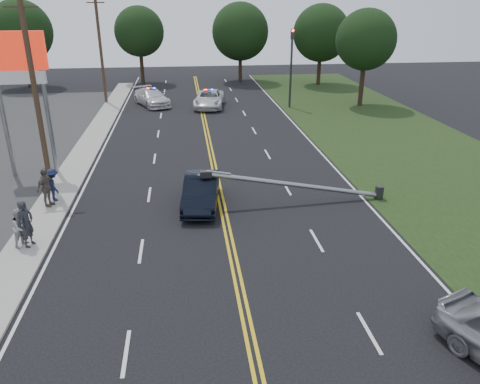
{
  "coord_description": "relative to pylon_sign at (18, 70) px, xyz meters",
  "views": [
    {
      "loc": [
        -1.7,
        -13.13,
        9.61
      ],
      "look_at": [
        0.61,
        5.72,
        1.7
      ],
      "focal_mm": 35.0,
      "sensor_mm": 36.0,
      "label": 1
    }
  ],
  "objects": [
    {
      "name": "ground",
      "position": [
        10.5,
        -14.0,
        -6.0
      ],
      "size": [
        120.0,
        120.0,
        0.0
      ],
      "primitive_type": "plane",
      "color": "black",
      "rests_on": "ground"
    },
    {
      "name": "sidewalk",
      "position": [
        2.1,
        -4.0,
        -5.94
      ],
      "size": [
        1.8,
        70.0,
        0.12
      ],
      "primitive_type": "cube",
      "color": "#9D988D",
      "rests_on": "ground"
    },
    {
      "name": "grass_verge",
      "position": [
        24.0,
        -4.0,
        -5.99
      ],
      "size": [
        12.0,
        80.0,
        0.01
      ],
      "primitive_type": "cube",
      "color": "black",
      "rests_on": "ground"
    },
    {
      "name": "centerline_yellow",
      "position": [
        10.5,
        -4.0,
        -5.99
      ],
      "size": [
        0.36,
        80.0,
        0.0
      ],
      "primitive_type": "cube",
      "color": "gold",
      "rests_on": "ground"
    },
    {
      "name": "pylon_sign",
      "position": [
        0.0,
        0.0,
        0.0
      ],
      "size": [
        3.2,
        0.35,
        8.0
      ],
      "color": "gray",
      "rests_on": "ground"
    },
    {
      "name": "traffic_signal",
      "position": [
        18.8,
        16.0,
        -1.79
      ],
      "size": [
        0.28,
        0.41,
        7.05
      ],
      "color": "#2D2D30",
      "rests_on": "ground"
    },
    {
      "name": "fallen_streetlight",
      "position": [
        14.69,
        -6.0,
        -5.08
      ],
      "size": [
        9.36,
        0.44,
        1.91
      ],
      "color": "#2D2D30",
      "rests_on": "ground"
    },
    {
      "name": "utility_pole_mid",
      "position": [
        1.3,
        -2.0,
        -0.91
      ],
      "size": [
        1.6,
        0.28,
        10.0
      ],
      "color": "#382619",
      "rests_on": "ground"
    },
    {
      "name": "utility_pole_far",
      "position": [
        1.3,
        20.0,
        -0.91
      ],
      "size": [
        1.6,
        0.28,
        10.0
      ],
      "color": "#382619",
      "rests_on": "ground"
    },
    {
      "name": "tree_5",
      "position": [
        -8.77,
        30.22,
        0.13
      ],
      "size": [
        6.86,
        6.86,
        9.57
      ],
      "color": "black",
      "rests_on": "ground"
    },
    {
      "name": "tree_6",
      "position": [
        4.08,
        31.48,
        -0.05
      ],
      "size": [
        5.75,
        5.75,
        8.83
      ],
      "color": "black",
      "rests_on": "ground"
    },
    {
      "name": "tree_7",
      "position": [
        15.98,
        31.39,
        -0.15
      ],
      "size": [
        6.76,
        6.76,
        9.23
      ],
      "color": "black",
      "rests_on": "ground"
    },
    {
      "name": "tree_8",
      "position": [
        24.96,
        27.96,
        -0.16
      ],
      "size": [
        6.46,
        6.46,
        9.08
      ],
      "color": "black",
      "rests_on": "ground"
    },
    {
      "name": "tree_9",
      "position": [
        25.7,
        15.96,
        0.04
      ],
      "size": [
        5.51,
        5.51,
        8.81
      ],
      "color": "black",
      "rests_on": "ground"
    },
    {
      "name": "crashed_sedan",
      "position": [
        9.47,
        -5.73,
        -5.23
      ],
      "size": [
        2.15,
        4.8,
        1.53
      ],
      "primitive_type": "imported",
      "rotation": [
        0.0,
        0.0,
        -0.12
      ],
      "color": "black",
      "rests_on": "ground"
    },
    {
      "name": "emergency_a",
      "position": [
        11.25,
        16.96,
        -5.21
      ],
      "size": [
        3.4,
        5.96,
        1.57
      ],
      "primitive_type": "imported",
      "rotation": [
        0.0,
        0.0,
        -0.15
      ],
      "color": "silver",
      "rests_on": "ground"
    },
    {
      "name": "emergency_b",
      "position": [
        5.83,
        18.37,
        -5.21
      ],
      "size": [
        4.18,
        5.85,
        1.57
      ],
      "primitive_type": "imported",
      "rotation": [
        0.0,
        0.0,
        0.41
      ],
      "color": "silver",
      "rests_on": "ground"
    },
    {
      "name": "bystander_a",
      "position": [
        2.25,
        -9.16,
        -4.88
      ],
      "size": [
        0.67,
        0.84,
        2.0
      ],
      "primitive_type": "imported",
      "rotation": [
        0.0,
        0.0,
        1.27
      ],
      "color": "#25252C",
      "rests_on": "sidewalk"
    },
    {
      "name": "bystander_b",
      "position": [
        1.98,
        -9.1,
        -5.06
      ],
      "size": [
        0.92,
        0.99,
        1.64
      ],
      "primitive_type": "imported",
      "rotation": [
        0.0,
        0.0,
        1.08
      ],
      "color": "#A1A1A5",
      "rests_on": "sidewalk"
    },
    {
      "name": "bystander_c",
      "position": [
        2.16,
        -4.44,
        -5.04
      ],
      "size": [
        1.06,
        1.24,
        1.67
      ],
      "primitive_type": "imported",
      "rotation": [
        0.0,
        0.0,
        2.07
      ],
      "color": "#1A1F41",
      "rests_on": "sidewalk"
    },
    {
      "name": "bystander_d",
      "position": [
        1.98,
        -5.11,
        -4.9
      ],
      "size": [
        0.92,
        1.23,
        1.95
      ],
      "primitive_type": "imported",
      "rotation": [
        0.0,
        0.0,
        1.13
      ],
      "color": "#61554D",
      "rests_on": "sidewalk"
    }
  ]
}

